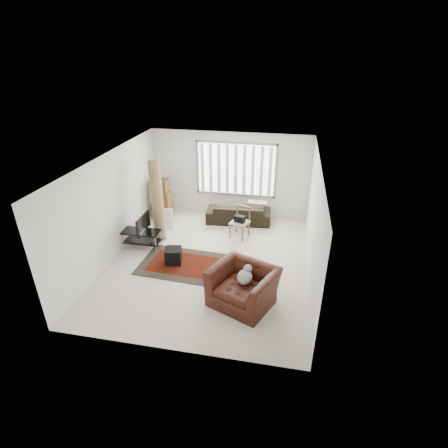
# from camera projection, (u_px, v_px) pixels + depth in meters

# --- Properties ---
(room) EXTENTS (6.00, 6.02, 2.71)m
(room) POSITION_uv_depth(u_px,v_px,m) (213.00, 191.00, 8.67)
(room) COLOR beige
(room) RESTS_ON ground
(persian_rug) EXTENTS (2.31, 1.61, 0.02)m
(persian_rug) POSITION_uv_depth(u_px,v_px,m) (185.00, 264.00, 8.90)
(persian_rug) COLOR black
(persian_rug) RESTS_ON ground
(tv_stand) EXTENTS (1.03, 0.46, 0.52)m
(tv_stand) POSITION_uv_depth(u_px,v_px,m) (142.00, 236.00, 9.50)
(tv_stand) COLOR black
(tv_stand) RESTS_ON ground
(tv) EXTENTS (0.11, 0.83, 0.48)m
(tv) POSITION_uv_depth(u_px,v_px,m) (140.00, 223.00, 9.33)
(tv) COLOR black
(tv) RESTS_ON tv_stand
(subwoofer) EXTENTS (0.47, 0.47, 0.40)m
(subwoofer) POSITION_uv_depth(u_px,v_px,m) (173.00, 256.00, 8.89)
(subwoofer) COLOR black
(subwoofer) RESTS_ON persian_rug
(moving_boxes) EXTENTS (0.55, 0.51, 1.30)m
(moving_boxes) POSITION_uv_depth(u_px,v_px,m) (163.00, 201.00, 11.08)
(moving_boxes) COLOR brown
(moving_boxes) RESTS_ON ground
(white_flatpack) EXTENTS (0.52, 0.25, 0.64)m
(white_flatpack) POSITION_uv_depth(u_px,v_px,m) (165.00, 219.00, 10.56)
(white_flatpack) COLOR silver
(white_flatpack) RESTS_ON ground
(rolled_rug) EXTENTS (0.66, 0.93, 2.23)m
(rolled_rug) POSITION_uv_depth(u_px,v_px,m) (157.00, 200.00, 9.82)
(rolled_rug) COLOR olive
(rolled_rug) RESTS_ON ground
(sofa) EXTENTS (2.05, 1.00, 0.77)m
(sofa) POSITION_uv_depth(u_px,v_px,m) (239.00, 211.00, 10.93)
(sofa) COLOR black
(sofa) RESTS_ON ground
(side_chair) EXTENTS (0.61, 0.61, 0.90)m
(side_chair) POSITION_uv_depth(u_px,v_px,m) (240.00, 221.00, 10.02)
(side_chair) COLOR #9A7D65
(side_chair) RESTS_ON ground
(armchair) EXTENTS (1.64, 1.56, 0.96)m
(armchair) POSITION_uv_depth(u_px,v_px,m) (243.00, 284.00, 7.38)
(armchair) COLOR #3A150B
(armchair) RESTS_ON ground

